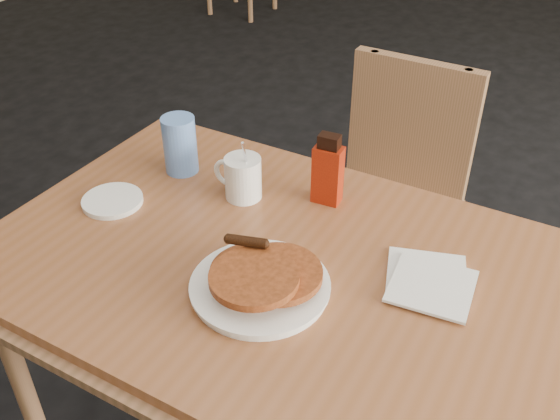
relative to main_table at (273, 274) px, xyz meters
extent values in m
cube|color=brown|center=(0.00, 0.00, 0.02)|extent=(1.14, 0.76, 0.04)
cube|color=#9C6B49|center=(0.00, 0.00, 0.01)|extent=(1.18, 0.80, 0.02)
cylinder|color=#9C6B49|center=(-0.48, -0.30, -0.35)|extent=(0.04, 0.04, 0.71)
cylinder|color=#9C6B49|center=(0.48, 0.30, -0.35)|extent=(0.04, 0.04, 0.71)
cube|color=#9C6B49|center=(0.00, 0.67, -0.29)|extent=(0.40, 0.40, 0.04)
cube|color=#9C6B49|center=(0.00, 0.85, -0.06)|extent=(0.39, 0.05, 0.42)
cylinder|color=#9C6B49|center=(-0.16, 0.52, -0.51)|extent=(0.04, 0.04, 0.40)
cylinder|color=#9C6B49|center=(0.15, 0.83, -0.51)|extent=(0.04, 0.04, 0.40)
cylinder|color=white|center=(0.03, -0.10, 0.05)|extent=(0.25, 0.25, 0.02)
cylinder|color=white|center=(0.03, -0.10, 0.06)|extent=(0.26, 0.26, 0.01)
cylinder|color=#9B4520|center=(0.01, -0.08, 0.07)|extent=(0.16, 0.16, 0.01)
cylinder|color=#9B4520|center=(0.05, -0.08, 0.08)|extent=(0.16, 0.16, 0.01)
cylinder|color=#9B4520|center=(0.03, -0.12, 0.10)|extent=(0.16, 0.16, 0.01)
cylinder|color=black|center=(-0.02, -0.06, 0.12)|extent=(0.08, 0.04, 0.02)
cylinder|color=white|center=(-0.16, 0.15, 0.09)|extent=(0.08, 0.08, 0.10)
torus|color=white|center=(-0.21, 0.15, 0.09)|extent=(0.07, 0.01, 0.07)
cylinder|color=black|center=(-0.16, 0.15, 0.13)|extent=(0.07, 0.07, 0.01)
cylinder|color=silver|center=(-0.15, 0.15, 0.13)|extent=(0.02, 0.05, 0.14)
cube|color=maroon|center=(0.01, 0.23, 0.11)|extent=(0.06, 0.04, 0.13)
cube|color=black|center=(0.01, 0.23, 0.19)|extent=(0.05, 0.03, 0.03)
cube|color=white|center=(0.28, 0.09, 0.05)|extent=(0.18, 0.18, 0.01)
cube|color=white|center=(0.30, 0.06, 0.05)|extent=(0.16, 0.16, 0.01)
cylinder|color=#608EE1|center=(-0.35, 0.18, 0.11)|extent=(0.08, 0.08, 0.14)
cylinder|color=white|center=(-0.40, -0.01, 0.05)|extent=(0.15, 0.15, 0.01)
camera|label=1|loc=(0.47, -0.81, 0.82)|focal=40.00mm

